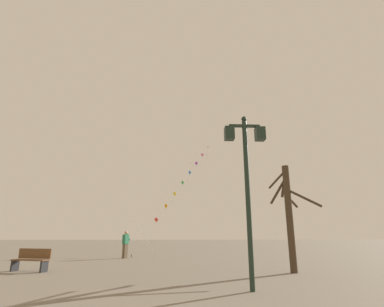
{
  "coord_description": "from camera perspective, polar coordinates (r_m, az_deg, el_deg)",
  "views": [
    {
      "loc": [
        0.49,
        -1.86,
        1.43
      ],
      "look_at": [
        1.52,
        17.95,
        6.93
      ],
      "focal_mm": 27.63,
      "sensor_mm": 36.0,
      "label": 1
    }
  ],
  "objects": [
    {
      "name": "kite_train",
      "position": [
        26.37,
        -2.17,
        -6.11
      ],
      "size": [
        6.47,
        8.99,
        10.73
      ],
      "color": "brown",
      "rests_on": "ground_plane"
    },
    {
      "name": "park_bench",
      "position": [
        14.51,
        -28.59,
        -17.58
      ],
      "size": [
        1.66,
        0.92,
        0.89
      ],
      "rotation": [
        0.0,
        0.0,
        -0.32
      ],
      "color": "brown",
      "rests_on": "ground_plane"
    },
    {
      "name": "bare_tree",
      "position": [
        13.13,
        18.18,
        -10.61
      ],
      "size": [
        1.71,
        1.8,
        4.31
      ],
      "color": "#423323",
      "rests_on": "ground_plane"
    },
    {
      "name": "kite_flyer",
      "position": [
        20.55,
        -12.71,
        -16.61
      ],
      "size": [
        0.47,
        0.6,
        1.71
      ],
      "rotation": [
        0.0,
        0.0,
        1.0
      ],
      "color": "brown",
      "rests_on": "ground_plane"
    },
    {
      "name": "ground_plane",
      "position": [
        21.91,
        -4.51,
        -19.2
      ],
      "size": [
        160.0,
        160.0,
        0.0
      ],
      "primitive_type": "plane",
      "color": "#756B5B"
    },
    {
      "name": "twin_lantern_lamp_post",
      "position": [
        8.81,
        10.43,
        -2.21
      ],
      "size": [
        1.22,
        0.28,
        4.95
      ],
      "color": "#1E2D23",
      "rests_on": "ground_plane"
    }
  ]
}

